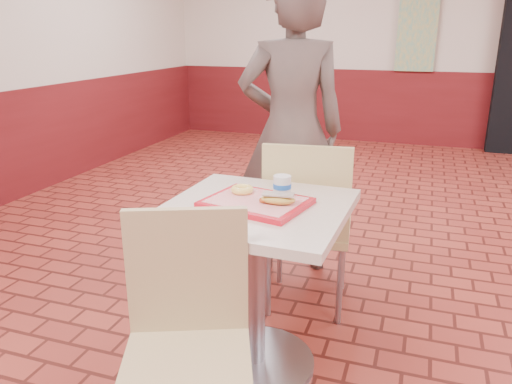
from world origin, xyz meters
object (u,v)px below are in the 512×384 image
(serving_tray, at_px, (256,203))
(paper_cup, at_px, (282,187))
(chair_main_back, at_px, (308,219))
(customer, at_px, (292,131))
(chair_main_front, at_px, (187,332))
(ring_donut, at_px, (242,189))
(long_john_donut, at_px, (277,199))
(main_table, at_px, (256,261))

(serving_tray, xyz_separation_m, paper_cup, (0.10, 0.06, 0.06))
(chair_main_back, distance_m, paper_cup, 0.61)
(chair_main_back, relative_size, customer, 0.53)
(chair_main_back, distance_m, serving_tray, 0.64)
(chair_main_back, bearing_deg, chair_main_front, 75.21)
(paper_cup, bearing_deg, ring_donut, 177.76)
(customer, bearing_deg, long_john_donut, 81.03)
(chair_main_back, bearing_deg, long_john_donut, 83.19)
(chair_main_front, xyz_separation_m, long_john_donut, (0.16, 0.55, 0.33))
(main_table, distance_m, chair_main_front, 0.57)
(chair_main_back, distance_m, ring_donut, 0.62)
(long_john_donut, relative_size, paper_cup, 1.62)
(customer, height_order, serving_tray, customer)
(main_table, xyz_separation_m, chair_main_back, (0.10, 0.57, 0.00))
(serving_tray, distance_m, paper_cup, 0.13)
(long_john_donut, bearing_deg, ring_donut, 153.95)
(chair_main_front, relative_size, ring_donut, 9.33)
(chair_main_back, height_order, customer, customer)
(serving_tray, height_order, paper_cup, paper_cup)
(chair_main_front, distance_m, ring_donut, 0.72)
(paper_cup, bearing_deg, serving_tray, -147.79)
(serving_tray, height_order, long_john_donut, long_john_donut)
(main_table, xyz_separation_m, ring_donut, (-0.09, 0.07, 0.31))
(ring_donut, bearing_deg, paper_cup, -2.24)
(chair_main_front, height_order, chair_main_back, chair_main_back)
(chair_main_front, distance_m, chair_main_back, 1.15)
(customer, xyz_separation_m, ring_donut, (0.05, -1.03, -0.07))
(chair_main_back, distance_m, long_john_donut, 0.67)
(main_table, distance_m, serving_tray, 0.28)
(main_table, xyz_separation_m, serving_tray, (-0.00, 0.00, 0.28))
(chair_main_front, bearing_deg, ring_donut, 70.30)
(customer, xyz_separation_m, paper_cup, (0.23, -1.03, -0.04))
(chair_main_back, xyz_separation_m, long_john_donut, (0.00, -0.59, 0.31))
(main_table, relative_size, chair_main_front, 0.86)
(serving_tray, bearing_deg, main_table, 0.00)
(ring_donut, distance_m, paper_cup, 0.19)
(ring_donut, relative_size, long_john_donut, 0.64)
(serving_tray, relative_size, paper_cup, 4.26)
(customer, xyz_separation_m, serving_tray, (0.14, -1.10, -0.10))
(chair_main_front, relative_size, chair_main_back, 0.96)
(chair_main_back, bearing_deg, customer, -72.43)
(serving_tray, bearing_deg, chair_main_front, -95.81)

